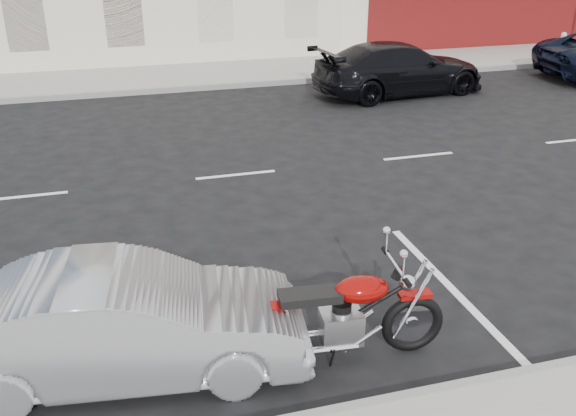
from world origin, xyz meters
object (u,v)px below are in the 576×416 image
fire_hydrant (563,42)px  car_far (399,69)px  motorcycle (416,311)px  sedan_silver (126,323)px

fire_hydrant → car_far: 8.86m
motorcycle → fire_hydrant: bearing=53.4°
motorcycle → car_far: (4.97, 11.18, 0.19)m
sedan_silver → fire_hydrant: bearing=-41.9°
motorcycle → car_far: car_far is taller
motorcycle → car_far: 12.24m
fire_hydrant → motorcycle: size_ratio=0.30×
fire_hydrant → car_far: size_ratio=0.14×
motorcycle → sedan_silver: size_ratio=0.60×
sedan_silver → car_far: size_ratio=0.78×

